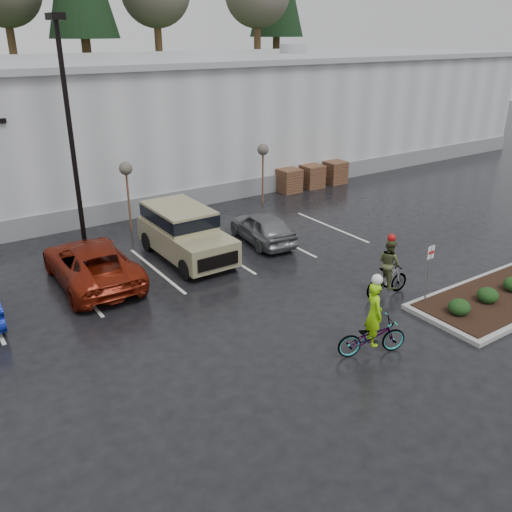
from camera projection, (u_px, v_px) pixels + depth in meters
ground at (345, 341)px, 16.22m from camera, size 120.00×120.00×0.00m
warehouse at (91, 123)px, 31.65m from camera, size 60.50×15.50×7.20m
wooded_ridge at (10, 97)px, 49.51m from camera, size 80.00×25.00×6.00m
lamppost at (68, 112)px, 21.16m from camera, size 0.50×1.00×9.22m
sapling_mid at (126, 172)px, 24.35m from camera, size 0.60×0.60×3.20m
sapling_east at (263, 153)px, 28.22m from camera, size 0.60×0.60×3.20m
pallet_stack_a at (289, 180)px, 31.07m from camera, size 1.20×1.20×1.35m
pallet_stack_b at (312, 176)px, 31.94m from camera, size 1.20×1.20×1.35m
pallet_stack_c at (335, 172)px, 32.87m from camera, size 1.20×1.20×1.35m
curb_island at (512, 293)px, 19.04m from camera, size 8.00×3.00×0.15m
mulch_bed at (512, 291)px, 19.01m from camera, size 7.60×2.60×0.04m
shrub_a at (459, 307)px, 17.36m from camera, size 0.70×0.70×0.52m
shrub_b at (488, 295)px, 18.14m from camera, size 0.70×0.70×0.52m
fire_lane_sign at (429, 268)px, 17.80m from camera, size 0.30×0.05×2.20m
car_red at (91, 263)px, 19.75m from camera, size 2.72×5.63×1.54m
suv_tan at (186, 235)px, 21.77m from camera, size 2.20×5.10×2.06m
car_grey at (262, 227)px, 23.62m from camera, size 2.09×4.17×1.37m
cyclist_hivis at (372, 330)px, 15.34m from camera, size 2.18×1.37×2.50m
cyclist_olive at (388, 273)px, 18.77m from camera, size 1.79×0.87×2.29m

